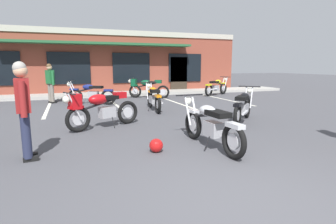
{
  "coord_description": "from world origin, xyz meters",
  "views": [
    {
      "loc": [
        -1.83,
        -2.43,
        1.61
      ],
      "look_at": [
        0.3,
        3.34,
        0.55
      ],
      "focal_mm": 29.06,
      "sensor_mm": 36.0,
      "label": 1
    }
  ],
  "objects": [
    {
      "name": "brick_storefront_building",
      "position": [
        0.0,
        16.3,
        1.78
      ],
      "size": [
        16.85,
        7.16,
        3.55
      ],
      "color": "brown",
      "rests_on": "ground_plane"
    },
    {
      "name": "motorcycle_cream_vintage",
      "position": [
        -1.08,
        4.6,
        0.53
      ],
      "size": [
        2.0,
        1.1,
        0.98
      ],
      "color": "black",
      "rests_on": "ground_plane"
    },
    {
      "name": "helmet_on_pavement",
      "position": [
        -0.34,
        2.24,
        0.13
      ],
      "size": [
        0.26,
        0.26,
        0.26
      ],
      "color": "#B71414",
      "rests_on": "ground_plane"
    },
    {
      "name": "sidewalk_kerb",
      "position": [
        0.0,
        12.39,
        0.07
      ],
      "size": [
        22.0,
        1.8,
        0.14
      ],
      "primitive_type": "cube",
      "color": "#A8A59E",
      "rests_on": "ground_plane"
    },
    {
      "name": "ground_plane",
      "position": [
        0.0,
        3.99,
        0.0
      ],
      "size": [
        80.0,
        80.0,
        0.0
      ],
      "primitive_type": "plane",
      "color": "#47474C"
    },
    {
      "name": "person_near_building",
      "position": [
        -2.54,
        2.62,
        0.95
      ],
      "size": [
        0.31,
        0.61,
        1.68
      ],
      "color": "black",
      "rests_on": "ground_plane"
    },
    {
      "name": "motorcycle_red_sportbike",
      "position": [
        2.83,
        4.0,
        0.46
      ],
      "size": [
        1.68,
        1.62,
        0.98
      ],
      "color": "black",
      "rests_on": "ground_plane"
    },
    {
      "name": "motorcycle_foreground_classic",
      "position": [
        0.76,
        2.16,
        0.46
      ],
      "size": [
        0.66,
        2.11,
        0.98
      ],
      "color": "black",
      "rests_on": "ground_plane"
    },
    {
      "name": "motorcycle_silver_naked",
      "position": [
        5.76,
        10.5,
        0.46
      ],
      "size": [
        1.93,
        1.23,
        0.98
      ],
      "color": "black",
      "rests_on": "ground_plane"
    },
    {
      "name": "painted_stall_lines",
      "position": [
        0.0,
        8.79,
        0.0
      ],
      "size": [
        10.44,
        4.8,
        0.01
      ],
      "color": "silver",
      "rests_on": "ground_plane"
    },
    {
      "name": "motorcycle_black_cruiser",
      "position": [
        1.84,
        10.55,
        0.53
      ],
      "size": [
        1.84,
        1.39,
        0.98
      ],
      "color": "black",
      "rests_on": "ground_plane"
    },
    {
      "name": "motorcycle_blue_standard",
      "position": [
        1.05,
        6.87,
        0.46
      ],
      "size": [
        0.68,
        2.11,
        0.98
      ],
      "color": "black",
      "rests_on": "ground_plane"
    },
    {
      "name": "person_by_back_row",
      "position": [
        -2.51,
        10.17,
        0.95
      ],
      "size": [
        0.4,
        0.57,
        1.68
      ],
      "color": "black",
      "rests_on": "ground_plane"
    },
    {
      "name": "motorcycle_orange_scrambler",
      "position": [
        -0.94,
        9.2,
        0.46
      ],
      "size": [
        1.91,
        1.28,
        0.98
      ],
      "color": "black",
      "rests_on": "ground_plane"
    }
  ]
}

